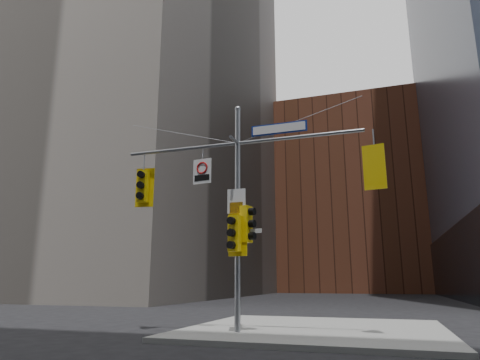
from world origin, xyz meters
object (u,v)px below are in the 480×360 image
Objects in this scene: signal_assembly at (238,191)px; traffic_light_pole_side at (247,224)px; traffic_light_east_arm at (376,168)px; street_sign_blade at (279,128)px; traffic_light_pole_front at (235,233)px; traffic_light_west_arm at (143,186)px; regulatory_sign_arm at (202,170)px.

traffic_light_pole_side is (0.33, -0.00, -1.08)m from signal_assembly.
traffic_light_pole_side is at bearing 11.31° from traffic_light_east_arm.
signal_assembly is 6.07× the size of traffic_light_east_arm.
street_sign_blade is at bearing 11.21° from traffic_light_east_arm.
traffic_light_pole_side is 0.52m from traffic_light_pole_front.
street_sign_blade reaches higher than traffic_light_pole_front.
traffic_light_pole_front is (-0.33, -0.26, -0.30)m from traffic_light_pole_side.
traffic_light_west_arm reaches higher than traffic_light_pole_front.
street_sign_blade is at bearing -9.13° from traffic_light_west_arm.
traffic_light_pole_front is at bearing -13.63° from traffic_light_west_arm.
signal_assembly reaches higher than traffic_light_west_arm.
traffic_light_east_arm is at bearing -9.11° from traffic_light_west_arm.
signal_assembly is at bearing 101.33° from traffic_light_pole_front.
traffic_light_east_arm is (4.23, 0.00, 0.38)m from signal_assembly.
signal_assembly is 5.89× the size of traffic_light_pole_front.
regulatory_sign_arm is (-2.62, -0.02, -1.17)m from street_sign_blade.
signal_assembly is 2.38m from street_sign_blade.
traffic_light_pole_side is at bearing 7.50° from regulatory_sign_arm.
street_sign_blade is at bearing -77.32° from traffic_light_pole_side.
traffic_light_pole_front is 2.49m from regulatory_sign_arm.
street_sign_blade reaches higher than traffic_light_west_arm.
regulatory_sign_arm is (-1.56, -0.02, 1.84)m from traffic_light_pole_side.
traffic_light_west_arm is 1.01× the size of traffic_light_pole_front.
signal_assembly is 1.41m from traffic_light_pole_front.
signal_assembly is 1.45m from regulatory_sign_arm.
signal_assembly is at bearing 11.27° from traffic_light_east_arm.
signal_assembly is at bearing -9.24° from traffic_light_west_arm.
signal_assembly reaches higher than traffic_light_pole_front.
traffic_light_west_arm is 5.09m from street_sign_blade.
regulatory_sign_arm is (2.23, -0.03, 0.38)m from traffic_light_west_arm.
traffic_light_west_arm reaches higher than traffic_light_east_arm.
signal_assembly is 7.06× the size of traffic_light_pole_side.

